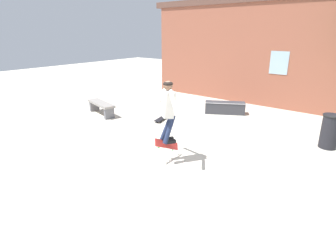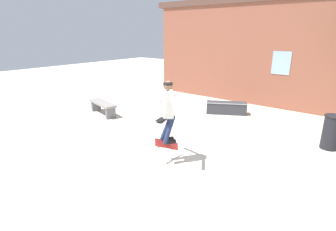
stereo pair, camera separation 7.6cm
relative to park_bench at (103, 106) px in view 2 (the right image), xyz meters
name	(u,v)px [view 2 (the right image)]	position (x,y,z in m)	size (l,w,h in m)	color
ground_plane	(156,168)	(4.31, -1.88, -0.34)	(40.00, 40.00, 0.00)	beige
building_backdrop	(269,51)	(4.29, 5.18, 1.94)	(11.34, 0.52, 5.43)	#93513D
park_bench	(103,106)	(0.00, 0.00, 0.00)	(1.57, 0.75, 0.48)	gray
skate_ledge	(226,108)	(3.64, 3.01, -0.11)	(1.51, 1.10, 0.46)	#38383D
trash_bin	(332,131)	(7.27, 1.84, 0.15)	(0.48, 0.48, 0.94)	black
skater	(168,107)	(4.36, -1.48, 1.06)	(1.11, 0.80, 1.46)	silver
skateboard_flipping	(167,145)	(4.28, -1.42, 0.08)	(0.23, 0.83, 0.51)	red
skateboard_resting	(163,118)	(2.22, 0.92, -0.27)	(0.40, 0.89, 0.08)	black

